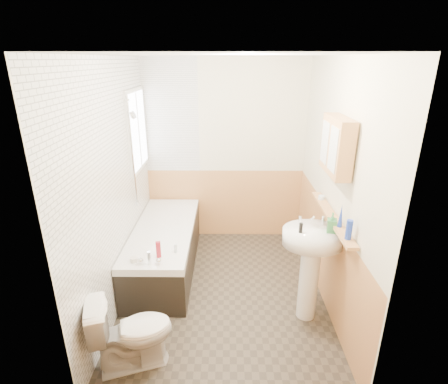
{
  "coord_description": "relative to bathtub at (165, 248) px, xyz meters",
  "views": [
    {
      "loc": [
        0.03,
        -3.29,
        2.47
      ],
      "look_at": [
        0.0,
        0.15,
        1.15
      ],
      "focal_mm": 28.0,
      "sensor_mm": 36.0,
      "label": 1
    }
  ],
  "objects": [
    {
      "name": "wainscot_front",
      "position": [
        0.73,
        -1.85,
        0.2
      ],
      "size": [
        2.2,
        0.01,
        1.0
      ],
      "primitive_type": "cube",
      "color": "tan",
      "rests_on": "wall_front"
    },
    {
      "name": "window",
      "position": [
        -0.33,
        0.49,
        1.35
      ],
      "size": [
        0.03,
        0.79,
        0.99
      ],
      "color": "white",
      "rests_on": "wall_left"
    },
    {
      "name": "floor",
      "position": [
        0.73,
        -0.46,
        -0.3
      ],
      "size": [
        2.8,
        2.8,
        0.0
      ],
      "primitive_type": "plane",
      "color": "#312A22",
      "rests_on": "ground"
    },
    {
      "name": "wall_front",
      "position": [
        0.73,
        -1.87,
        0.95
      ],
      "size": [
        2.2,
        0.02,
        2.5
      ],
      "primitive_type": "cube",
      "color": "beige",
      "rests_on": "ground"
    },
    {
      "name": "tile_return_back",
      "position": [
        0.0,
        0.92,
        1.45
      ],
      "size": [
        0.75,
        0.01,
        1.5
      ],
      "primitive_type": "cube",
      "color": "white",
      "rests_on": "wall_back"
    },
    {
      "name": "clear_bottle",
      "position": [
        1.43,
        -0.9,
        0.73
      ],
      "size": [
        0.04,
        0.04,
        0.1
      ],
      "primitive_type": "cylinder",
      "rotation": [
        0.0,
        0.0,
        -0.1
      ],
      "color": "black",
      "rests_on": "sink"
    },
    {
      "name": "wainscot_back",
      "position": [
        0.73,
        0.92,
        0.2
      ],
      "size": [
        2.2,
        0.01,
        1.0
      ],
      "primitive_type": "cube",
      "color": "tan",
      "rests_on": "wall_back"
    },
    {
      "name": "tile_cladding_left",
      "position": [
        -0.36,
        -0.46,
        0.95
      ],
      "size": [
        0.01,
        2.8,
        2.5
      ],
      "primitive_type": "cube",
      "color": "white",
      "rests_on": "wall_left"
    },
    {
      "name": "sink",
      "position": [
        1.57,
        -0.84,
        0.4
      ],
      "size": [
        0.57,
        0.46,
        1.1
      ],
      "rotation": [
        0.0,
        0.0,
        -0.26
      ],
      "color": "white",
      "rests_on": "floor"
    },
    {
      "name": "orange_bottle",
      "position": [
        0.23,
        -0.57,
        0.32
      ],
      "size": [
        0.04,
        0.04,
        0.09
      ],
      "primitive_type": "cylinder",
      "rotation": [
        0.0,
        0.0,
        -0.43
      ],
      "color": "silver",
      "rests_on": "bathtub"
    },
    {
      "name": "wall_left",
      "position": [
        -0.38,
        -0.46,
        0.95
      ],
      "size": [
        0.02,
        2.8,
        2.5
      ],
      "primitive_type": "cube",
      "color": "beige",
      "rests_on": "ground"
    },
    {
      "name": "toilet",
      "position": [
        -0.03,
        -1.46,
        0.04
      ],
      "size": [
        0.77,
        0.57,
        0.67
      ],
      "primitive_type": "imported",
      "rotation": [
        0.0,
        0.0,
        1.89
      ],
      "color": "white",
      "rests_on": "floor"
    },
    {
      "name": "black_jar",
      "position": [
        1.77,
        -0.29,
        0.79
      ],
      "size": [
        0.07,
        0.07,
        0.04
      ],
      "primitive_type": "cylinder",
      "rotation": [
        0.0,
        0.0,
        -0.09
      ],
      "color": "silver",
      "rests_on": "pine_shelf"
    },
    {
      "name": "ceiling",
      "position": [
        0.73,
        -0.46,
        2.2
      ],
      "size": [
        2.8,
        2.8,
        0.0
      ],
      "primitive_type": "plane",
      "rotation": [
        3.14,
        0.0,
        0.0
      ],
      "color": "white",
      "rests_on": "ground"
    },
    {
      "name": "cream_jar",
      "position": [
        -0.17,
        -0.75,
        0.3
      ],
      "size": [
        0.1,
        0.1,
        0.05
      ],
      "primitive_type": "cylinder",
      "rotation": [
        0.0,
        0.0,
        0.38
      ],
      "color": "silver",
      "rests_on": "bathtub"
    },
    {
      "name": "blue_gel",
      "position": [
        0.07,
        -0.66,
        0.36
      ],
      "size": [
        0.05,
        0.04,
        0.18
      ],
      "primitive_type": "cube",
      "rotation": [
        0.0,
        0.0,
        0.22
      ],
      "color": "maroon",
      "rests_on": "bathtub"
    },
    {
      "name": "wall_back",
      "position": [
        0.73,
        0.95,
        0.95
      ],
      "size": [
        2.2,
        0.02,
        2.5
      ],
      "primitive_type": "cube",
      "color": "beige",
      "rests_on": "ground"
    },
    {
      "name": "wainscot_right",
      "position": [
        1.82,
        -0.46,
        0.2
      ],
      "size": [
        0.01,
        2.8,
        1.0
      ],
      "primitive_type": "cube",
      "color": "tan",
      "rests_on": "wall_right"
    },
    {
      "name": "wall_right",
      "position": [
        1.84,
        -0.46,
        0.95
      ],
      "size": [
        0.02,
        2.8,
        2.5
      ],
      "primitive_type": "cube",
      "color": "beige",
      "rests_on": "ground"
    },
    {
      "name": "foam_can",
      "position": [
        1.77,
        -1.17,
        0.85
      ],
      "size": [
        0.07,
        0.07,
        0.17
      ],
      "primitive_type": "cylinder",
      "rotation": [
        0.0,
        0.0,
        -0.43
      ],
      "color": "#19339E",
      "rests_on": "pine_shelf"
    },
    {
      "name": "pine_shelf",
      "position": [
        1.77,
        -0.7,
        0.75
      ],
      "size": [
        0.1,
        1.24,
        0.03
      ],
      "primitive_type": "cube",
      "color": "tan",
      "rests_on": "wall_right"
    },
    {
      "name": "soap_bottle",
      "position": [
        1.72,
        -0.89,
        0.73
      ],
      "size": [
        0.12,
        0.2,
        0.09
      ],
      "primitive_type": "imported",
      "rotation": [
        0.0,
        0.0,
        -0.23
      ],
      "color": "#388447",
      "rests_on": "sink"
    },
    {
      "name": "green_bottle",
      "position": [
        1.77,
        -0.94,
        0.87
      ],
      "size": [
        0.05,
        0.05,
        0.22
      ],
      "primitive_type": "cone",
      "rotation": [
        0.0,
        0.0,
        0.11
      ],
      "color": "#19339E",
      "rests_on": "pine_shelf"
    },
    {
      "name": "bathtub",
      "position": [
        0.0,
        0.0,
        0.0
      ],
      "size": [
        0.7,
        1.8,
        0.71
      ],
      "color": "black",
      "rests_on": "floor"
    },
    {
      "name": "shower_riser",
      "position": [
        -0.31,
        0.1,
        1.27
      ],
      "size": [
        0.11,
        0.09,
        1.29
      ],
      "color": "silver",
      "rests_on": "wall_left"
    },
    {
      "name": "medicine_cabinet",
      "position": [
        1.74,
        -0.68,
        1.44
      ],
      "size": [
        0.14,
        0.57,
        0.51
      ],
      "color": "tan",
      "rests_on": "wall_right"
    }
  ]
}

